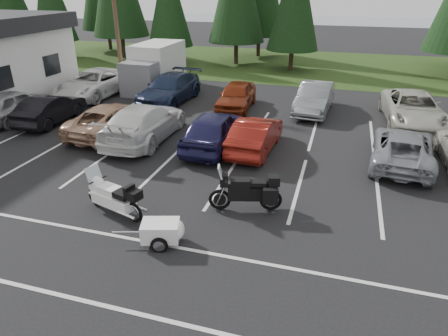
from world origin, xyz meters
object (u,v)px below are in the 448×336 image
car_near_0 (14,105)px  car_far_4 (413,109)px  car_near_1 (51,109)px  adventure_motorcycle (246,188)px  car_near_3 (145,122)px  car_far_2 (236,96)px  car_near_4 (215,129)px  car_near_6 (403,148)px  cargo_trailer (161,233)px  touring_motorcycle (113,193)px  utility_pole (115,15)px  box_truck (152,68)px  car_near_2 (113,119)px  car_far_0 (95,83)px  car_far_1 (170,89)px  car_near_5 (256,135)px  car_far_3 (315,98)px

car_near_0 → car_far_4: car_near_0 is taller
car_near_1 → adventure_motorcycle: size_ratio=1.70×
car_near_3 → car_far_2: car_near_3 is taller
car_near_0 → car_near_4: bearing=-179.0°
car_near_6 → cargo_trailer: 10.36m
car_near_0 → touring_motorcycle: (9.88, -6.85, -0.09)m
car_far_4 → adventure_motorcycle: size_ratio=2.22×
adventure_motorcycle → car_near_1: bearing=138.8°
cargo_trailer → utility_pole: bearing=105.9°
car_near_1 → car_far_4: car_far_4 is taller
box_truck → touring_motorcycle: box_truck is taller
car_far_4 → utility_pole: bearing=168.9°
car_near_3 → car_near_4: 3.34m
car_near_2 → car_near_4: (5.14, -0.23, 0.09)m
car_near_0 → car_near_3: bearing=179.3°
car_near_0 → car_near_1: 2.09m
utility_pole → car_far_0: size_ratio=1.52×
car_near_2 → cargo_trailer: (5.91, -7.48, -0.38)m
box_truck → car_far_1: size_ratio=1.00×
car_near_1 → car_far_2: bearing=-152.4°
car_near_0 → car_near_2: size_ratio=0.91×
car_near_5 → cargo_trailer: size_ratio=2.92×
car_far_4 → car_near_3: bearing=-157.5°
box_truck → car_near_5: (8.97, -8.55, -0.73)m
car_near_1 → touring_motorcycle: size_ratio=1.68×
car_near_1 → touring_motorcycle: touring_motorcycle is taller
car_far_1 → cargo_trailer: (5.56, -13.36, -0.47)m
car_far_1 → cargo_trailer: bearing=-64.7°
car_far_0 → adventure_motorcycle: size_ratio=2.29×
utility_pole → car_far_2: bearing=-14.7°
car_near_1 → car_far_2: (8.48, 5.13, 0.03)m
car_near_4 → car_far_3: bearing=-119.6°
car_near_3 → car_far_2: (2.73, 5.97, -0.07)m
car_near_1 → car_far_1: bearing=-132.6°
adventure_motorcycle → car_far_0: bearing=123.5°
car_near_5 → cargo_trailer: car_near_5 is taller
car_near_4 → touring_motorcycle: 6.35m
car_far_1 → car_far_3: (8.51, 0.44, -0.02)m
car_far_4 → car_near_2: bearing=-161.5°
car_near_4 → car_near_5: (1.80, 0.13, -0.10)m
car_near_3 → box_truck: bearing=-67.7°
utility_pole → car_near_3: size_ratio=1.58×
car_far_2 → car_far_4: 9.29m
car_near_6 → box_truck: bearing=-23.6°
car_near_5 → car_far_0: bearing=-24.4°
car_near_0 → car_near_3: size_ratio=0.84×
car_far_2 → cargo_trailer: (1.38, -13.18, -0.41)m
car_far_3 → adventure_motorcycle: (-1.14, -11.37, -0.01)m
car_far_3 → cargo_trailer: size_ratio=3.23×
box_truck → car_near_4: (7.17, -8.69, -0.63)m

